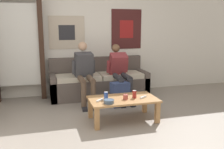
{
  "coord_description": "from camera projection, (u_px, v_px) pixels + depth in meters",
  "views": [
    {
      "loc": [
        -0.99,
        -3.19,
        1.52
      ],
      "look_at": [
        0.21,
        1.04,
        0.65
      ],
      "focal_mm": 40.0,
      "sensor_mm": 36.0,
      "label": 1
    }
  ],
  "objects": [
    {
      "name": "person_seated_adult",
      "position": [
        85.0,
        71.0,
        4.88
      ],
      "size": [
        0.47,
        0.86,
        1.2
      ],
      "color": "brown",
      "rests_on": "ground_plane"
    },
    {
      "name": "door_frame",
      "position": [
        18.0,
        42.0,
        4.95
      ],
      "size": [
        1.0,
        0.1,
        2.15
      ],
      "color": "#382319",
      "rests_on": "ground_plane"
    },
    {
      "name": "couch",
      "position": [
        99.0,
        83.0,
        5.43
      ],
      "size": [
        2.08,
        0.72,
        0.83
      ],
      "color": "#564C47",
      "rests_on": "ground_plane"
    },
    {
      "name": "pillar_candle",
      "position": [
        126.0,
        97.0,
        3.94
      ],
      "size": [
        0.08,
        0.08,
        0.09
      ],
      "color": "#B24C42",
      "rests_on": "coffee_table"
    },
    {
      "name": "coffee_table",
      "position": [
        123.0,
        102.0,
        4.02
      ],
      "size": [
        1.09,
        0.62,
        0.37
      ],
      "color": "#B27F4C",
      "rests_on": "ground_plane"
    },
    {
      "name": "drink_can_blue",
      "position": [
        106.0,
        96.0,
        3.93
      ],
      "size": [
        0.07,
        0.07,
        0.12
      ],
      "color": "#28479E",
      "rests_on": "coffee_table"
    },
    {
      "name": "backpack",
      "position": [
        120.0,
        95.0,
        4.75
      ],
      "size": [
        0.37,
        0.28,
        0.46
      ],
      "color": "navy",
      "rests_on": "ground_plane"
    },
    {
      "name": "drink_can_red",
      "position": [
        134.0,
        94.0,
        4.02
      ],
      "size": [
        0.07,
        0.07,
        0.12
      ],
      "color": "maroon",
      "rests_on": "coffee_table"
    },
    {
      "name": "ceramic_bowl",
      "position": [
        109.0,
        101.0,
        3.75
      ],
      "size": [
        0.16,
        0.16,
        0.06
      ],
      "color": "#475B75",
      "rests_on": "coffee_table"
    },
    {
      "name": "game_controller_near_left",
      "position": [
        143.0,
        97.0,
        4.03
      ],
      "size": [
        0.14,
        0.1,
        0.03
      ],
      "color": "white",
      "rests_on": "coffee_table"
    },
    {
      "name": "game_controller_near_right",
      "position": [
        100.0,
        100.0,
        3.86
      ],
      "size": [
        0.13,
        0.12,
        0.03
      ],
      "color": "white",
      "rests_on": "coffee_table"
    },
    {
      "name": "wall_back",
      "position": [
        87.0,
        37.0,
        5.52
      ],
      "size": [
        10.0,
        0.07,
        2.55
      ],
      "color": "white",
      "rests_on": "ground_plane"
    },
    {
      "name": "ground_plane",
      "position": [
        118.0,
        134.0,
        3.57
      ],
      "size": [
        18.0,
        18.0,
        0.0
      ],
      "primitive_type": "plane",
      "color": "gray"
    },
    {
      "name": "person_seated_teen",
      "position": [
        120.0,
        70.0,
        5.11
      ],
      "size": [
        0.47,
        0.96,
        1.13
      ],
      "color": "#2D2D33",
      "rests_on": "ground_plane"
    }
  ]
}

